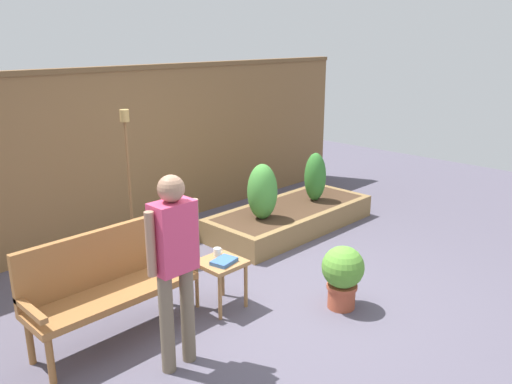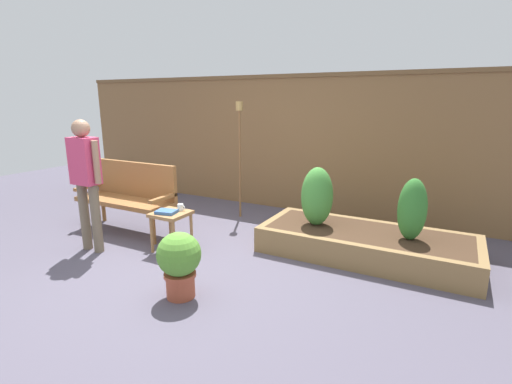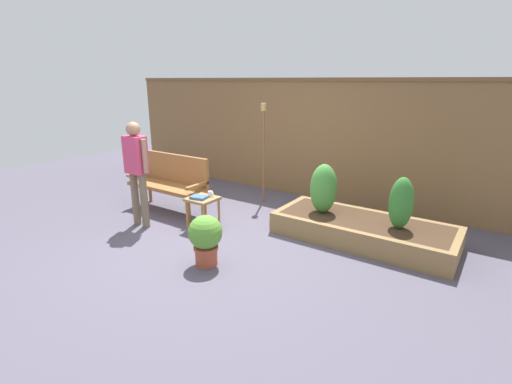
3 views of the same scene
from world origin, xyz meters
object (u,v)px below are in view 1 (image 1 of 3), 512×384
potted_boxwood (343,273)px  tiki_torch (128,160)px  book_on_table (224,261)px  cup_on_table (217,252)px  person_by_bench (174,256)px  garden_bench (107,278)px  shrub_far_corner (315,177)px  side_table (221,269)px  shrub_near_bench (262,192)px

potted_boxwood → tiki_torch: tiki_torch is taller
book_on_table → tiki_torch: bearing=76.5°
cup_on_table → person_by_bench: size_ratio=0.07×
garden_bench → shrub_far_corner: (3.56, 0.56, 0.09)m
shrub_far_corner → person_by_bench: bearing=-158.7°
cup_on_table → person_by_bench: 1.15m
side_table → cup_on_table: (0.06, 0.11, 0.12)m
shrub_far_corner → tiki_torch: (-2.52, 0.67, 0.56)m
garden_bench → shrub_far_corner: size_ratio=2.13×
tiki_torch → side_table: bearing=-91.3°
book_on_table → shrub_near_bench: (1.51, 0.94, 0.15)m
shrub_near_bench → person_by_bench: person_by_bench is taller
person_by_bench → garden_bench: bearing=100.8°
side_table → shrub_near_bench: 1.76m
cup_on_table → book_on_table: cup_on_table is taller
book_on_table → shrub_far_corner: bearing=8.5°
garden_bench → shrub_near_bench: shrub_near_bench is taller
cup_on_table → book_on_table: 0.19m
cup_on_table → tiki_torch: 1.59m
garden_bench → person_by_bench: size_ratio=0.92×
side_table → person_by_bench: 1.10m
garden_bench → person_by_bench: bearing=-79.2°
person_by_bench → shrub_far_corner: bearing=21.3°
garden_bench → potted_boxwood: 2.15m
potted_boxwood → shrub_far_corner: 2.47m
garden_bench → side_table: 1.06m
garden_bench → shrub_far_corner: 3.60m
garden_bench → potted_boxwood: size_ratio=2.32×
side_table → shrub_near_bench: bearing=30.7°
book_on_table → tiki_torch: 1.76m
garden_bench → book_on_table: bearing=-21.2°
potted_boxwood → person_by_bench: 1.79m
side_table → shrub_far_corner: shrub_far_corner is taller
person_by_bench → side_table: bearing=27.5°
side_table → potted_boxwood: (0.80, -0.83, -0.04)m
cup_on_table → potted_boxwood: 1.21m
potted_boxwood → shrub_far_corner: bearing=44.3°
shrub_near_bench → tiki_torch: size_ratio=0.40×
shrub_near_bench → shrub_far_corner: 1.06m
potted_boxwood → shrub_near_bench: 1.87m
garden_bench → potted_boxwood: (1.80, -1.15, -0.19)m
shrub_far_corner → cup_on_table: bearing=-162.8°
tiki_torch → garden_bench: bearing=-130.1°
tiki_torch → person_by_bench: size_ratio=1.12×
potted_boxwood → shrub_near_bench: bearing=67.9°
shrub_far_corner → tiki_torch: bearing=165.1°
garden_bench → book_on_table: 1.06m
garden_bench → potted_boxwood: bearing=-32.7°
book_on_table → shrub_near_bench: bearing=20.4°
book_on_table → cup_on_table: bearing=55.4°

